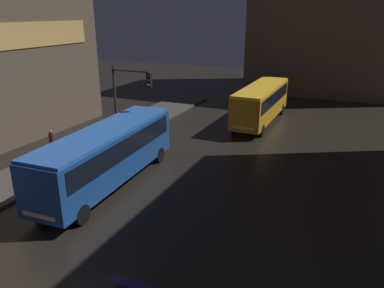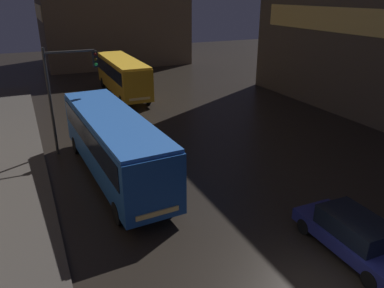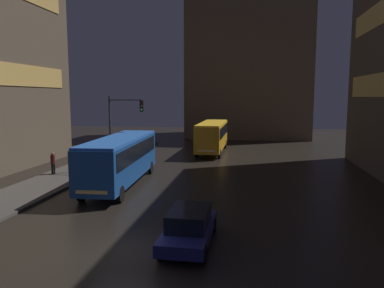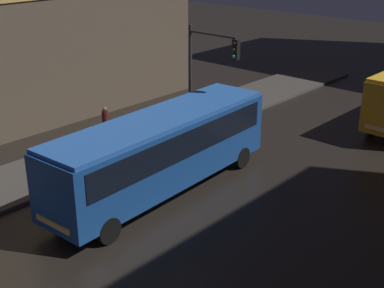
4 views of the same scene
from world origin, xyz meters
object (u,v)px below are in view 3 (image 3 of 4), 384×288
pedestrian_near (53,161)px  bus_near (121,156)px  bus_far (212,134)px  traffic_light_main (121,121)px  car_taxi (189,226)px

pedestrian_near → bus_near: bearing=-16.6°
bus_near → bus_far: size_ratio=1.07×
bus_near → bus_far: (4.73, 16.26, -0.01)m
bus_far → traffic_light_main: size_ratio=1.70×
bus_near → bus_far: bearing=-109.3°
pedestrian_near → bus_far: bearing=54.1°
car_taxi → bus_far: bearing=-85.4°
car_taxi → traffic_light_main: size_ratio=0.75×
bus_far → pedestrian_near: 17.95m
pedestrian_near → traffic_light_main: size_ratio=0.28×
bus_far → pedestrian_near: bus_far is taller
bus_near → car_taxi: 11.66m
bus_far → car_taxi: 25.99m
car_taxi → traffic_light_main: bearing=-59.9°
car_taxi → pedestrian_near: size_ratio=2.70×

